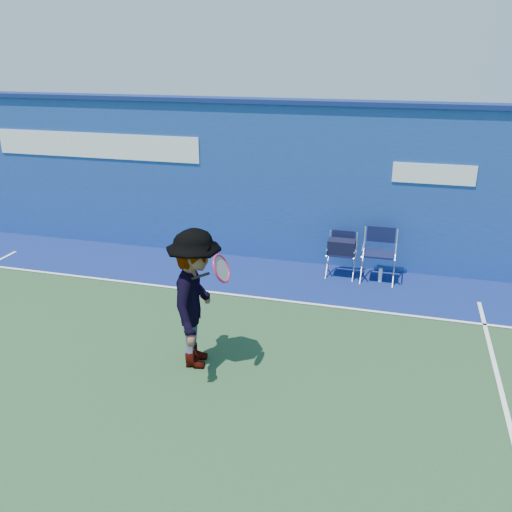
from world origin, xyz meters
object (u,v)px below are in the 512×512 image
(water_bottle, at_px, (380,275))
(directors_chair_left, at_px, (341,259))
(directors_chair_right, at_px, (378,265))
(tennis_player, at_px, (196,299))

(water_bottle, bearing_deg, directors_chair_left, 173.49)
(directors_chair_right, height_order, water_bottle, directors_chair_right)
(directors_chair_right, bearing_deg, directors_chair_left, 178.01)
(directors_chair_left, relative_size, tennis_player, 0.44)
(water_bottle, bearing_deg, directors_chair_right, 132.93)
(water_bottle, xyz_separation_m, tennis_player, (-2.19, -3.38, 0.81))
(directors_chair_left, distance_m, tennis_player, 3.81)
(water_bottle, relative_size, tennis_player, 0.14)
(directors_chair_left, xyz_separation_m, tennis_player, (-1.46, -3.46, 0.59))
(directors_chair_right, bearing_deg, tennis_player, -121.78)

